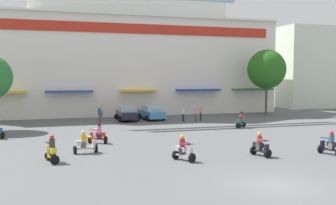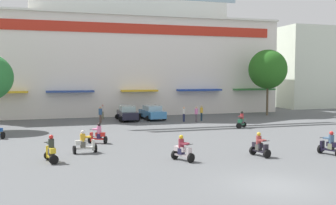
# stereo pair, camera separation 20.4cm
# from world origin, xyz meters

# --- Properties ---
(ground_plane) EXTENTS (128.00, 128.00, 0.00)m
(ground_plane) POSITION_xyz_m (0.00, 13.00, 0.00)
(ground_plane) COLOR #585B5D
(colonial_building) EXTENTS (37.94, 15.13, 20.62)m
(colonial_building) POSITION_xyz_m (0.00, 35.48, 9.06)
(colonial_building) COLOR white
(colonial_building) RESTS_ON ground
(flank_building_right) EXTENTS (10.85, 8.81, 12.23)m
(flank_building_right) POSITION_xyz_m (28.69, 36.45, 6.11)
(flank_building_right) COLOR silver
(flank_building_right) RESTS_ON ground
(plaza_tree_1) EXTENTS (4.80, 4.26, 8.05)m
(plaza_tree_1) POSITION_xyz_m (15.56, 26.47, 5.65)
(plaza_tree_1) COLOR brown
(plaza_tree_1) RESTS_ON ground
(parked_car_0) EXTENTS (2.36, 4.45, 1.60)m
(parked_car_0) POSITION_xyz_m (-1.92, 26.01, 0.80)
(parked_car_0) COLOR black
(parked_car_0) RESTS_ON ground
(parked_car_1) EXTENTS (2.65, 4.56, 1.57)m
(parked_car_1) POSITION_xyz_m (0.91, 26.15, 0.79)
(parked_car_1) COLOR #4187C4
(parked_car_1) RESTS_ON ground
(scooter_rider_0) EXTENTS (1.14, 1.46, 1.49)m
(scooter_rider_0) POSITION_xyz_m (-2.34, 5.85, 0.61)
(scooter_rider_0) COLOR black
(scooter_rider_0) RESTS_ON ground
(scooter_rider_1) EXTENTS (1.35, 1.29, 1.57)m
(scooter_rider_1) POSITION_xyz_m (7.29, 17.22, 0.65)
(scooter_rider_1) COLOR black
(scooter_rider_1) RESTS_ON ground
(scooter_rider_2) EXTENTS (0.94, 1.42, 1.49)m
(scooter_rider_2) POSITION_xyz_m (6.89, 4.83, 0.61)
(scooter_rider_2) COLOR black
(scooter_rider_2) RESTS_ON ground
(scooter_rider_4) EXTENTS (1.42, 1.05, 1.49)m
(scooter_rider_4) POSITION_xyz_m (-6.42, 12.91, 0.60)
(scooter_rider_4) COLOR black
(scooter_rider_4) RESTS_ON ground
(scooter_rider_5) EXTENTS (0.85, 1.41, 1.47)m
(scooter_rider_5) POSITION_xyz_m (2.53, 5.67, 0.60)
(scooter_rider_5) COLOR black
(scooter_rider_5) RESTS_ON ground
(scooter_rider_6) EXTENTS (1.52, 0.72, 1.47)m
(scooter_rider_6) POSITION_xyz_m (-7.60, 9.61, 0.61)
(scooter_rider_6) COLOR black
(scooter_rider_6) RESTS_ON ground
(scooter_rider_8) EXTENTS (0.84, 1.48, 1.58)m
(scooter_rider_8) POSITION_xyz_m (-9.58, 7.60, 0.65)
(scooter_rider_8) COLOR black
(scooter_rider_8) RESTS_ON ground
(pedestrian_0) EXTENTS (0.52, 0.52, 1.68)m
(pedestrian_0) POSITION_xyz_m (-4.95, 24.74, 0.95)
(pedestrian_0) COLOR brown
(pedestrian_0) RESTS_ON ground
(pedestrian_1) EXTENTS (0.51, 0.51, 1.58)m
(pedestrian_1) POSITION_xyz_m (3.68, 23.34, 0.89)
(pedestrian_1) COLOR #232A4D
(pedestrian_1) RESTS_ON ground
(pedestrian_2) EXTENTS (0.39, 0.39, 1.67)m
(pedestrian_2) POSITION_xyz_m (5.73, 23.44, 0.96)
(pedestrian_2) COLOR #182F3E
(pedestrian_2) RESTS_ON ground
(pedestrian_3) EXTENTS (0.42, 0.42, 1.66)m
(pedestrian_3) POSITION_xyz_m (-4.34, 28.03, 0.96)
(pedestrian_3) COLOR #777555
(pedestrian_3) RESTS_ON ground
(pedestrian_4) EXTENTS (0.46, 0.46, 1.64)m
(pedestrian_4) POSITION_xyz_m (4.78, 22.48, 0.94)
(pedestrian_4) COLOR #4D454D
(pedestrian_4) RESTS_ON ground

